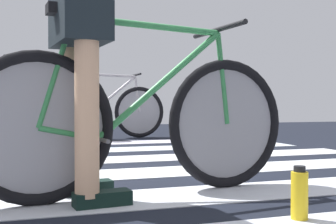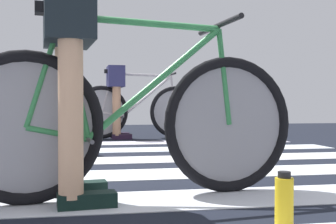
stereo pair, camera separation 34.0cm
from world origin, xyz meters
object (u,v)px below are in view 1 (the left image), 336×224
bicycle_1_of_3 (141,120)px  water_bottle (299,194)px  cyclist_1_of_3 (80,62)px  cyclist_3_of_3 (80,92)px  bicycle_3_of_3 (103,110)px

bicycle_1_of_3 → water_bottle: 0.86m
cyclist_1_of_3 → cyclist_3_of_3: size_ratio=1.05×
water_bottle → bicycle_1_of_3: bearing=127.5°
bicycle_3_of_3 → cyclist_3_of_3: size_ratio=1.78×
bicycle_3_of_3 → cyclist_1_of_3: bearing=-103.4°
bicycle_1_of_3 → water_bottle: (0.49, -0.64, -0.28)m
bicycle_1_of_3 → cyclist_1_of_3: cyclist_1_of_3 is taller
cyclist_1_of_3 → cyclist_3_of_3: (0.42, 3.75, -0.03)m
cyclist_3_of_3 → water_bottle: size_ratio=4.46×
bicycle_1_of_3 → cyclist_3_of_3: size_ratio=1.77×
cyclist_1_of_3 → cyclist_3_of_3: 3.77m
bicycle_1_of_3 → cyclist_1_of_3: size_ratio=1.68×
cyclist_3_of_3 → cyclist_1_of_3: bearing=-98.8°
cyclist_1_of_3 → water_bottle: (0.80, -0.60, -0.56)m
cyclist_1_of_3 → bicycle_1_of_3: bearing=-0.0°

